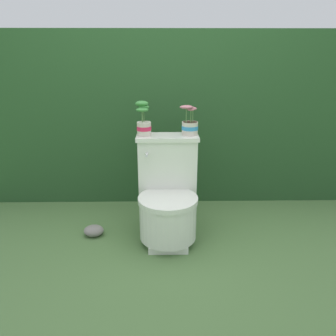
{
  "coord_description": "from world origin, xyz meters",
  "views": [
    {
      "loc": [
        -0.03,
        -2.12,
        1.31
      ],
      "look_at": [
        0.0,
        0.12,
        0.54
      ],
      "focal_mm": 35.0,
      "sensor_mm": 36.0,
      "label": 1
    }
  ],
  "objects_px": {
    "toilet": "(168,197)",
    "garden_stone": "(94,231)",
    "potted_plant_midleft": "(190,125)",
    "potted_plant_left": "(144,122)"
  },
  "relations": [
    {
      "from": "toilet",
      "to": "garden_stone",
      "type": "distance_m",
      "value": 0.64
    },
    {
      "from": "toilet",
      "to": "potted_plant_midleft",
      "type": "distance_m",
      "value": 0.55
    },
    {
      "from": "toilet",
      "to": "potted_plant_midleft",
      "type": "bearing_deg",
      "value": 44.13
    },
    {
      "from": "potted_plant_left",
      "to": "toilet",
      "type": "bearing_deg",
      "value": -38.49
    },
    {
      "from": "potted_plant_left",
      "to": "garden_stone",
      "type": "relative_size",
      "value": 1.64
    },
    {
      "from": "toilet",
      "to": "potted_plant_left",
      "type": "distance_m",
      "value": 0.57
    },
    {
      "from": "garden_stone",
      "to": "toilet",
      "type": "bearing_deg",
      "value": -1.32
    },
    {
      "from": "potted_plant_left",
      "to": "garden_stone",
      "type": "xyz_separation_m",
      "value": [
        -0.4,
        -0.13,
        -0.81
      ]
    },
    {
      "from": "potted_plant_midleft",
      "to": "garden_stone",
      "type": "xyz_separation_m",
      "value": [
        -0.73,
        -0.14,
        -0.79
      ]
    },
    {
      "from": "toilet",
      "to": "potted_plant_left",
      "type": "xyz_separation_m",
      "value": [
        -0.18,
        0.14,
        0.53
      ]
    }
  ]
}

